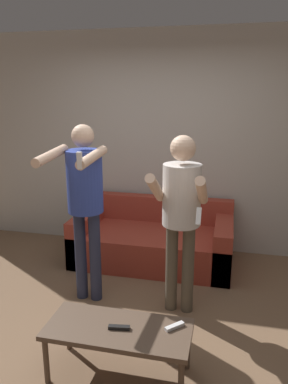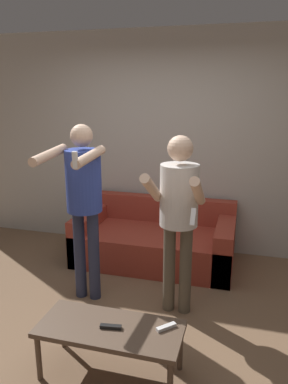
# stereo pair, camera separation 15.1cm
# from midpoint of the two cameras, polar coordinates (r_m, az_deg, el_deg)

# --- Properties ---
(ground_plane) EXTENTS (14.00, 14.00, 0.00)m
(ground_plane) POSITION_cam_midpoint_polar(r_m,az_deg,el_deg) (3.43, -4.62, -20.24)
(ground_plane) COLOR brown
(wall_back) EXTENTS (6.40, 0.06, 2.70)m
(wall_back) POSITION_cam_midpoint_polar(r_m,az_deg,el_deg) (4.70, 2.17, 7.40)
(wall_back) COLOR #B7B2A8
(wall_back) RESTS_ON ground_plane
(couch) EXTENTS (1.83, 0.94, 0.70)m
(couch) POSITION_cam_midpoint_polar(r_m,az_deg,el_deg) (4.52, 0.51, -7.46)
(couch) COLOR #9E3828
(couch) RESTS_ON ground_plane
(person_standing_left) EXTENTS (0.45, 0.71, 1.70)m
(person_standing_left) POSITION_cam_midpoint_polar(r_m,az_deg,el_deg) (3.47, -10.30, -0.21)
(person_standing_left) COLOR #282D47
(person_standing_left) RESTS_ON ground_plane
(person_standing_right) EXTENTS (0.45, 0.66, 1.63)m
(person_standing_right) POSITION_cam_midpoint_polar(r_m,az_deg,el_deg) (3.25, 4.36, -2.13)
(person_standing_right) COLOR brown
(person_standing_right) RESTS_ON ground_plane
(coffee_table) EXTENTS (1.02, 0.45, 0.39)m
(coffee_table) POSITION_cam_midpoint_polar(r_m,az_deg,el_deg) (2.81, -5.58, -20.55)
(coffee_table) COLOR brown
(coffee_table) RESTS_ON ground_plane
(remote_near) EXTENTS (0.15, 0.06, 0.02)m
(remote_near) POSITION_cam_midpoint_polar(r_m,az_deg,el_deg) (2.76, -5.49, -19.87)
(remote_near) COLOR black
(remote_near) RESTS_ON coffee_table
(remote_far) EXTENTS (0.13, 0.13, 0.02)m
(remote_far) POSITION_cam_midpoint_polar(r_m,az_deg,el_deg) (2.76, 3.02, -19.79)
(remote_far) COLOR white
(remote_far) RESTS_ON coffee_table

